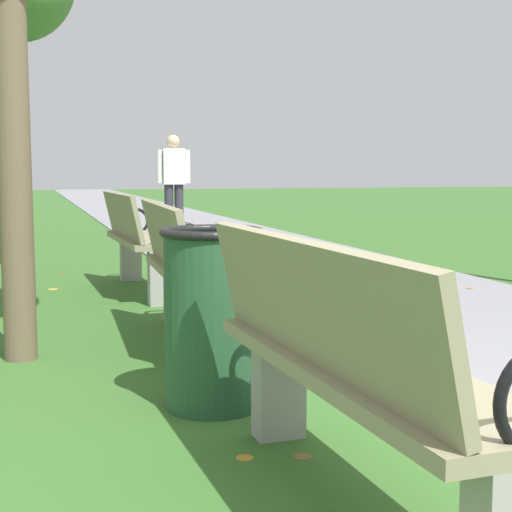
% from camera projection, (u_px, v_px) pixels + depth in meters
% --- Properties ---
extents(ground_plane, '(80.00, 80.00, 0.00)m').
position_uv_depth(ground_plane, '(474.00, 489.00, 2.64)').
color(ground_plane, '#386628').
extents(paved_walkway, '(2.91, 44.00, 0.02)m').
position_uv_depth(paved_walkway, '(141.00, 211.00, 20.18)').
color(paved_walkway, gray).
rests_on(paved_walkway, ground).
extents(park_bench_1, '(0.54, 1.62, 0.90)m').
position_uv_depth(park_bench_1, '(348.00, 367.00, 2.40)').
color(park_bench_1, gray).
rests_on(park_bench_1, ground).
extents(park_bench_2, '(0.53, 1.62, 0.90)m').
position_uv_depth(park_bench_2, '(188.00, 269.00, 4.75)').
color(park_bench_2, gray).
rests_on(park_bench_2, ground).
extents(park_bench_3, '(0.52, 1.61, 0.90)m').
position_uv_depth(park_bench_3, '(138.00, 239.00, 6.84)').
color(park_bench_3, gray).
rests_on(park_bench_3, ground).
extents(pedestrian_walking, '(0.53, 0.23, 1.62)m').
position_uv_depth(pedestrian_walking, '(174.00, 181.00, 11.94)').
color(pedestrian_walking, '#2D2D38').
rests_on(pedestrian_walking, paved_walkway).
extents(trash_bin, '(0.48, 0.48, 0.84)m').
position_uv_depth(trash_bin, '(212.00, 318.00, 3.52)').
color(trash_bin, '#234C2D').
rests_on(trash_bin, ground).
extents(scattered_leaves, '(5.16, 7.93, 0.02)m').
position_uv_depth(scattered_leaves, '(306.00, 304.00, 6.17)').
color(scattered_leaves, '#93511E').
rests_on(scattered_leaves, ground).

